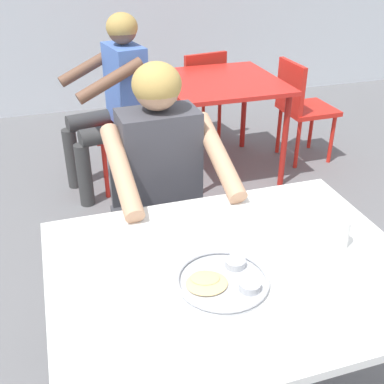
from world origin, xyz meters
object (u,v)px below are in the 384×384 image
object	(u,v)px
patron_background	(114,90)
drinking_cup	(339,232)
chair_red_left	(137,121)
chair_red_far	(200,90)
table_foreground	(233,284)
thali_tray	(223,280)
table_background_red	(221,92)
diner_foreground	(166,182)
chair_red_right	(301,104)
chair_foreground	(155,203)

from	to	relation	value
patron_background	drinking_cup	bearing A→B (deg)	-77.73
chair_red_left	chair_red_far	size ratio (longest dim) A/B	1.07
table_foreground	drinking_cup	size ratio (longest dim) A/B	11.09
table_foreground	chair_red_left	size ratio (longest dim) A/B	1.36
drinking_cup	chair_red_far	xyz separation A→B (m)	(0.38, 2.65, -0.33)
thali_tray	table_background_red	world-z (taller)	thali_tray
thali_tray	chair_red_far	xyz separation A→B (m)	(0.82, 2.72, -0.29)
drinking_cup	table_background_red	size ratio (longest dim) A/B	0.12
chair_red_far	thali_tray	bearing A→B (deg)	-106.81
diner_foreground	thali_tray	bearing A→B (deg)	-90.22
table_foreground	table_background_red	size ratio (longest dim) A/B	1.35
chair_red_right	chair_foreground	bearing A→B (deg)	-141.01
chair_foreground	diner_foreground	world-z (taller)	diner_foreground
diner_foreground	table_background_red	bearing A→B (deg)	60.76
table_foreground	chair_red_left	bearing A→B (deg)	87.75
drinking_cup	diner_foreground	size ratio (longest dim) A/B	0.09
chair_foreground	diner_foreground	xyz separation A→B (m)	(0.01, -0.22, 0.23)
thali_tray	patron_background	world-z (taller)	patron_background
drinking_cup	chair_red_left	bearing A→B (deg)	98.46
table_background_red	patron_background	xyz separation A→B (m)	(-0.79, -0.02, 0.09)
diner_foreground	chair_red_far	distance (m)	2.19
table_foreground	diner_foreground	distance (m)	0.65
thali_tray	chair_foreground	world-z (taller)	chair_foreground
thali_tray	diner_foreground	xyz separation A→B (m)	(0.00, 0.70, -0.02)
thali_tray	chair_foreground	size ratio (longest dim) A/B	0.33
diner_foreground	table_foreground	bearing A→B (deg)	-84.86
diner_foreground	table_background_red	xyz separation A→B (m)	(0.78, 1.40, -0.09)
table_background_red	chair_red_far	size ratio (longest dim) A/B	1.08
drinking_cup	chair_red_right	xyz separation A→B (m)	(1.03, 2.05, -0.33)
chair_foreground	chair_red_left	bearing A→B (deg)	82.90
chair_red_far	chair_red_right	bearing A→B (deg)	-42.96
chair_foreground	diner_foreground	distance (m)	0.32
chair_red_left	table_background_red	bearing A→B (deg)	2.80
thali_tray	patron_background	xyz separation A→B (m)	(-0.00, 2.09, -0.03)
diner_foreground	chair_red_right	xyz separation A→B (m)	(1.46, 1.41, -0.26)
thali_tray	patron_background	bearing A→B (deg)	90.05
chair_red_left	chair_red_far	bearing A→B (deg)	43.38
table_foreground	chair_foreground	bearing A→B (deg)	94.25
thali_tray	chair_red_far	world-z (taller)	chair_red_far
table_background_red	chair_red_right	xyz separation A→B (m)	(0.68, 0.01, -0.17)
chair_foreground	patron_background	xyz separation A→B (m)	(0.00, 1.16, 0.23)
table_foreground	chair_foreground	distance (m)	0.88
thali_tray	chair_red_right	distance (m)	2.59
chair_red_left	chair_red_far	xyz separation A→B (m)	(0.68, 0.64, -0.03)
diner_foreground	patron_background	bearing A→B (deg)	90.19
table_foreground	chair_red_left	xyz separation A→B (m)	(0.08, 2.01, -0.18)
table_background_red	chair_red_left	size ratio (longest dim) A/B	1.01
drinking_cup	chair_foreground	world-z (taller)	chair_foreground
chair_foreground	drinking_cup	bearing A→B (deg)	-62.83
thali_tray	chair_foreground	bearing A→B (deg)	90.23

